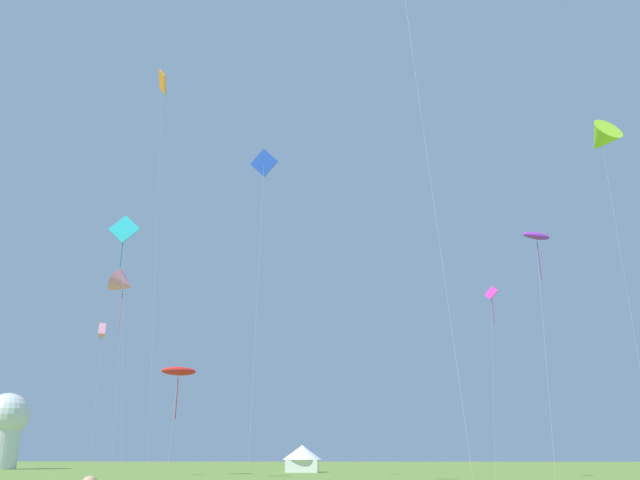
# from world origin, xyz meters

# --- Properties ---
(kite_blue_diamond) EXTENTS (2.24, 2.30, 24.66)m
(kite_blue_diamond) POSITION_xyz_m (-4.56, 38.42, 23.15)
(kite_blue_diamond) COLOR blue
(kite_blue_diamond) RESTS_ON ground
(kite_cyan_diamond) EXTENTS (3.75, 1.04, 23.21)m
(kite_cyan_diamond) POSITION_xyz_m (-18.62, 48.21, 21.49)
(kite_cyan_diamond) COLOR #1EB7CC
(kite_cyan_diamond) RESTS_ON ground
(kite_pink_box) EXTENTS (1.12, 1.34, 14.65)m
(kite_pink_box) POSITION_xyz_m (-22.82, 56.46, 13.87)
(kite_pink_box) COLOR pink
(kite_pink_box) RESTS_ON ground
(kite_orange_diamond) EXTENTS (2.78, 2.46, 37.28)m
(kite_orange_diamond) POSITION_xyz_m (-15.60, 45.86, 35.44)
(kite_orange_diamond) COLOR orange
(kite_orange_diamond) RESTS_ON ground
(kite_magenta_diamond) EXTENTS (1.82, 1.28, 17.44)m
(kite_magenta_diamond) POSITION_xyz_m (15.78, 53.20, 16.07)
(kite_magenta_diamond) COLOR #E02DA3
(kite_magenta_diamond) RESTS_ON ground
(kite_red_parafoil) EXTENTS (2.32, 1.73, 7.34)m
(kite_red_parafoil) POSITION_xyz_m (-9.01, 34.35, 6.98)
(kite_red_parafoil) COLOR red
(kite_red_parafoil) RESTS_ON ground
(kite_purple_parafoil) EXTENTS (2.90, 3.24, 19.71)m
(kite_purple_parafoil) POSITION_xyz_m (17.65, 44.03, 19.18)
(kite_purple_parafoil) COLOR purple
(kite_purple_parafoil) RESTS_ON ground
(kite_pink_delta) EXTENTS (3.14, 2.68, 20.46)m
(kite_pink_delta) POSITION_xyz_m (-21.29, 56.94, 18.89)
(kite_pink_delta) COLOR pink
(kite_pink_delta) RESTS_ON ground
(kite_lime_delta) EXTENTS (3.84, 4.20, 31.70)m
(kite_lime_delta) POSITION_xyz_m (25.85, 47.31, 29.88)
(kite_lime_delta) COLOR #99DB2D
(kite_lime_delta) RESTS_ON ground
(festival_tent_right) EXTENTS (4.81, 4.81, 3.13)m
(festival_tent_right) POSITION_xyz_m (-3.46, 74.86, 1.73)
(festival_tent_right) COLOR white
(festival_tent_right) RESTS_ON ground
(observatory_dome) EXTENTS (6.40, 6.40, 10.80)m
(observatory_dome) POSITION_xyz_m (-48.39, 89.10, 6.01)
(observatory_dome) COLOR white
(observatory_dome) RESTS_ON ground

